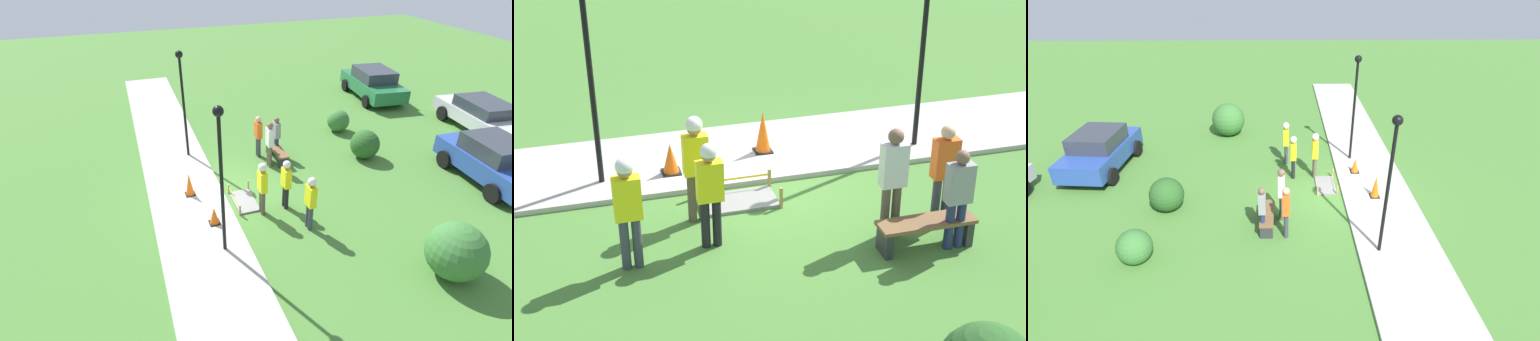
# 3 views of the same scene
# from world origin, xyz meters

# --- Properties ---
(ground_plane) EXTENTS (60.00, 60.00, 0.00)m
(ground_plane) POSITION_xyz_m (0.00, 0.00, 0.00)
(ground_plane) COLOR #477A33
(sidewalk) EXTENTS (28.00, 2.52, 0.10)m
(sidewalk) POSITION_xyz_m (0.00, -1.26, 0.05)
(sidewalk) COLOR #ADAAA3
(sidewalk) RESTS_ON ground_plane
(wet_concrete_patch) EXTENTS (1.39, 0.77, 0.38)m
(wet_concrete_patch) POSITION_xyz_m (0.76, 0.55, 0.04)
(wet_concrete_patch) COLOR gray
(wet_concrete_patch) RESTS_ON ground_plane
(traffic_cone_near_patch) EXTENTS (0.34, 0.34, 0.82)m
(traffic_cone_near_patch) POSITION_xyz_m (-0.16, -1.12, 0.50)
(traffic_cone_near_patch) COLOR black
(traffic_cone_near_patch) RESTS_ON sidewalk
(traffic_cone_far_patch) EXTENTS (0.34, 0.34, 0.57)m
(traffic_cone_far_patch) POSITION_xyz_m (1.68, -0.71, 0.38)
(traffic_cone_far_patch) COLOR black
(traffic_cone_far_patch) RESTS_ON sidewalk
(park_bench) EXTENTS (1.54, 0.44, 0.48)m
(park_bench) POSITION_xyz_m (-1.69, 2.71, 0.33)
(park_bench) COLOR #2D2D33
(park_bench) RESTS_ON ground_plane
(worker_supervisor) EXTENTS (0.40, 0.27, 1.84)m
(worker_supervisor) POSITION_xyz_m (1.52, 0.92, 1.11)
(worker_supervisor) COLOR brown
(worker_supervisor) RESTS_ON ground_plane
(worker_assistant) EXTENTS (0.40, 0.25, 1.75)m
(worker_assistant) POSITION_xyz_m (1.47, 1.75, 1.04)
(worker_assistant) COLOR black
(worker_assistant) RESTS_ON ground_plane
(worker_trainee) EXTENTS (0.40, 0.26, 1.81)m
(worker_trainee) POSITION_xyz_m (2.72, 2.01, 1.08)
(worker_trainee) COLOR #383D47
(worker_trainee) RESTS_ON ground_plane
(bystander_in_orange_shirt) EXTENTS (0.40, 0.23, 1.73)m
(bystander_in_orange_shirt) POSITION_xyz_m (-2.24, 2.10, 0.98)
(bystander_in_orange_shirt) COLOR #383D47
(bystander_in_orange_shirt) RESTS_ON ground_plane
(bystander_in_gray_shirt) EXTENTS (0.40, 0.24, 1.85)m
(bystander_in_gray_shirt) POSITION_xyz_m (-1.30, 2.23, 1.06)
(bystander_in_gray_shirt) COLOR brown
(bystander_in_gray_shirt) RESTS_ON ground_plane
(bystander_in_white_shirt) EXTENTS (0.40, 0.22, 1.65)m
(bystander_in_white_shirt) POSITION_xyz_m (-2.11, 2.83, 0.93)
(bystander_in_white_shirt) COLOR navy
(bystander_in_white_shirt) RESTS_ON ground_plane
(lamppost_near) EXTENTS (0.28, 0.28, 4.33)m
(lamppost_near) POSITION_xyz_m (2.93, -0.72, 2.89)
(lamppost_near) COLOR black
(lamppost_near) RESTS_ON sidewalk
(lamppost_far) EXTENTS (0.28, 0.28, 4.21)m
(lamppost_far) POSITION_xyz_m (-3.10, -0.63, 2.83)
(lamppost_far) COLOR black
(lamppost_far) RESTS_ON sidewalk
(parked_car_blue) EXTENTS (4.14, 2.32, 1.64)m
(parked_car_blue) POSITION_xyz_m (2.31, 9.51, 0.84)
(parked_car_blue) COLOR #28479E
(parked_car_blue) RESTS_ON ground_plane
(shrub_rounded_near) EXTENTS (1.02, 1.02, 1.02)m
(shrub_rounded_near) POSITION_xyz_m (-3.37, 6.41, 0.51)
(shrub_rounded_near) COLOR #387033
(shrub_rounded_near) RESTS_ON ground_plane
(shrub_rounded_mid) EXTENTS (1.17, 1.17, 1.17)m
(shrub_rounded_mid) POSITION_xyz_m (-0.72, 6.13, 0.59)
(shrub_rounded_mid) COLOR #285623
(shrub_rounded_mid) RESTS_ON ground_plane
(shrub_rounded_far) EXTENTS (1.56, 1.56, 1.56)m
(shrub_rounded_far) POSITION_xyz_m (5.75, 4.73, 0.78)
(shrub_rounded_far) COLOR #387033
(shrub_rounded_far) RESTS_ON ground_plane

